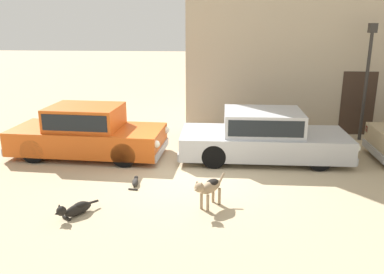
{
  "coord_description": "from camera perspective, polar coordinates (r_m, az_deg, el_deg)",
  "views": [
    {
      "loc": [
        0.7,
        -9.29,
        3.7
      ],
      "look_at": [
        0.02,
        0.2,
        0.9
      ],
      "focal_mm": 37.37,
      "sensor_mm": 36.0,
      "label": 1
    }
  ],
  "objects": [
    {
      "name": "parked_sedan_nearest",
      "position": [
        11.54,
        -14.72,
        0.78
      ],
      "size": [
        4.41,
        1.96,
        1.43
      ],
      "rotation": [
        0.0,
        0.0,
        -0.06
      ],
      "color": "#D15619",
      "rests_on": "ground_plane"
    },
    {
      "name": "street_lamp",
      "position": [
        13.49,
        23.83,
        9.18
      ],
      "size": [
        0.22,
        0.22,
        3.61
      ],
      "color": "#2D2B28",
      "rests_on": "ground_plane"
    },
    {
      "name": "ground_plane",
      "position": [
        10.03,
        -0.18,
        -5.26
      ],
      "size": [
        80.0,
        80.0,
        0.0
      ],
      "primitive_type": "plane",
      "color": "tan"
    },
    {
      "name": "stray_dog_spotted",
      "position": [
        8.25,
        -16.34,
        -9.81
      ],
      "size": [
        0.64,
        0.87,
        0.35
      ],
      "rotation": [
        0.0,
        0.0,
        4.1
      ],
      "color": "black",
      "rests_on": "ground_plane"
    },
    {
      "name": "stray_cat",
      "position": [
        9.45,
        -8.1,
        -6.37
      ],
      "size": [
        0.22,
        0.58,
        0.15
      ],
      "rotation": [
        0.0,
        0.0,
        1.68
      ],
      "color": "#2D2B28",
      "rests_on": "ground_plane"
    },
    {
      "name": "stray_dog_tan",
      "position": [
        8.14,
        2.46,
        -7.15
      ],
      "size": [
        0.64,
        0.88,
        0.68
      ],
      "rotation": [
        0.0,
        0.0,
        4.11
      ],
      "color": "#997F60",
      "rests_on": "ground_plane"
    },
    {
      "name": "parked_sedan_second",
      "position": [
        11.06,
        10.14,
        0.26
      ],
      "size": [
        4.64,
        1.83,
        1.36
      ],
      "rotation": [
        0.0,
        0.0,
        0.0
      ],
      "color": "#B2B5BA",
      "rests_on": "ground_plane"
    }
  ]
}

